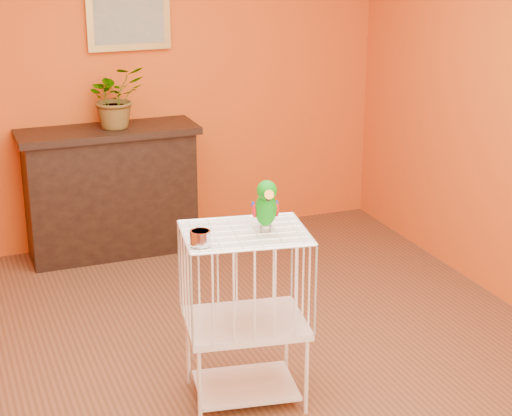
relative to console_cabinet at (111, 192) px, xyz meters
name	(u,v)px	position (x,y,z in m)	size (l,w,h in m)	color
ground	(234,370)	(0.24, -2.02, -0.49)	(4.50, 4.50, 0.00)	brown
room_shell	(232,94)	(0.24, -2.02, 1.10)	(4.50, 4.50, 4.50)	#CA4A13
console_cabinet	(111,192)	(0.00, 0.00, 0.00)	(1.31, 0.47, 0.97)	black
potted_plant	(115,103)	(0.07, 0.03, 0.66)	(0.41, 0.45, 0.35)	#26722D
framed_picture	(128,16)	(0.24, 0.20, 1.26)	(0.62, 0.04, 0.50)	#B89341
birdcage	(245,314)	(0.20, -2.32, 0.00)	(0.68, 0.56, 0.95)	white
feed_cup	(200,238)	(-0.07, -2.42, 0.50)	(0.10, 0.10, 0.07)	silver
parrot	(266,205)	(0.29, -2.37, 0.60)	(0.15, 0.26, 0.28)	#59544C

